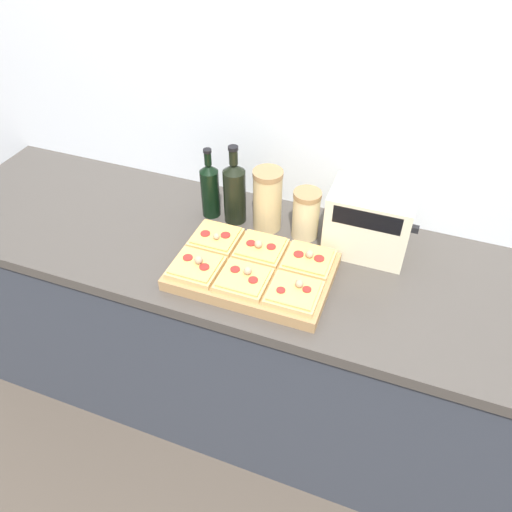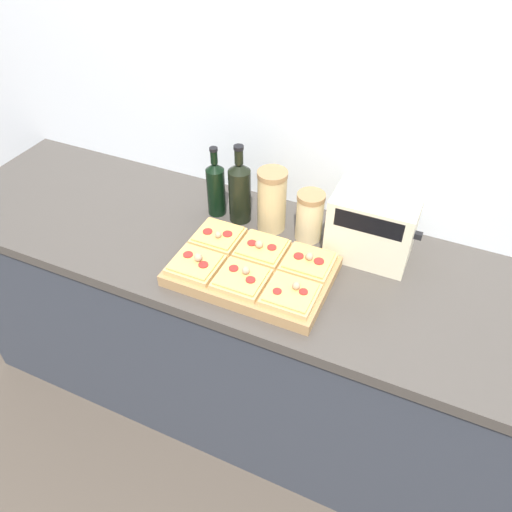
# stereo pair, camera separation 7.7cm
# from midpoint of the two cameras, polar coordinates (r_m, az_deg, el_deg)

# --- Properties ---
(ground_plane) EXTENTS (12.00, 12.00, 0.00)m
(ground_plane) POSITION_cam_midpoint_polar(r_m,az_deg,el_deg) (2.20, -1.55, -23.50)
(ground_plane) COLOR #4C4238
(wall_back) EXTENTS (6.00, 0.06, 2.50)m
(wall_back) POSITION_cam_midpoint_polar(r_m,az_deg,el_deg) (1.74, 6.25, 15.99)
(wall_back) COLOR silver
(wall_back) RESTS_ON ground_plane
(kitchen_counter) EXTENTS (2.63, 0.67, 0.89)m
(kitchen_counter) POSITION_cam_midpoint_polar(r_m,az_deg,el_deg) (1.98, 1.70, -10.02)
(kitchen_counter) COLOR #333842
(kitchen_counter) RESTS_ON ground_plane
(cutting_board) EXTENTS (0.50, 0.32, 0.04)m
(cutting_board) POSITION_cam_midpoint_polar(r_m,az_deg,el_deg) (1.58, -1.78, -1.79)
(cutting_board) COLOR #A37A4C
(cutting_board) RESTS_ON kitchen_counter
(pizza_slice_back_left) EXTENTS (0.15, 0.14, 0.05)m
(pizza_slice_back_left) POSITION_cam_midpoint_polar(r_m,az_deg,el_deg) (1.66, -5.93, 2.07)
(pizza_slice_back_left) COLOR tan
(pizza_slice_back_left) RESTS_ON cutting_board
(pizza_slice_back_center) EXTENTS (0.15, 0.14, 0.05)m
(pizza_slice_back_center) POSITION_cam_midpoint_polar(r_m,az_deg,el_deg) (1.61, -0.80, 0.84)
(pizza_slice_back_center) COLOR tan
(pizza_slice_back_center) RESTS_ON cutting_board
(pizza_slice_back_right) EXTENTS (0.15, 0.14, 0.05)m
(pizza_slice_back_right) POSITION_cam_midpoint_polar(r_m,az_deg,el_deg) (1.57, 4.63, -0.48)
(pizza_slice_back_right) COLOR tan
(pizza_slice_back_right) RESTS_ON cutting_board
(pizza_slice_front_left) EXTENTS (0.15, 0.14, 0.05)m
(pizza_slice_front_left) POSITION_cam_midpoint_polar(r_m,az_deg,el_deg) (1.56, -8.29, -1.24)
(pizza_slice_front_left) COLOR tan
(pizza_slice_front_left) RESTS_ON cutting_board
(pizza_slice_front_center) EXTENTS (0.15, 0.14, 0.05)m
(pizza_slice_front_center) POSITION_cam_midpoint_polar(r_m,az_deg,el_deg) (1.51, -2.88, -2.69)
(pizza_slice_front_center) COLOR tan
(pizza_slice_front_center) RESTS_ON cutting_board
(pizza_slice_front_right) EXTENTS (0.15, 0.14, 0.05)m
(pizza_slice_front_right) POSITION_cam_midpoint_polar(r_m,az_deg,el_deg) (1.47, 2.89, -4.21)
(pizza_slice_front_right) COLOR tan
(pizza_slice_front_right) RESTS_ON cutting_board
(olive_oil_bottle) EXTENTS (0.07, 0.07, 0.27)m
(olive_oil_bottle) POSITION_cam_midpoint_polar(r_m,az_deg,el_deg) (1.80, -6.52, 7.61)
(olive_oil_bottle) COLOR black
(olive_oil_bottle) RESTS_ON kitchen_counter
(wine_bottle) EXTENTS (0.08, 0.08, 0.30)m
(wine_bottle) POSITION_cam_midpoint_polar(r_m,az_deg,el_deg) (1.76, -3.74, 7.36)
(wine_bottle) COLOR black
(wine_bottle) RESTS_ON kitchen_counter
(grain_jar_tall) EXTENTS (0.10, 0.10, 0.23)m
(grain_jar_tall) POSITION_cam_midpoint_polar(r_m,az_deg,el_deg) (1.72, 0.03, 6.40)
(grain_jar_tall) COLOR tan
(grain_jar_tall) RESTS_ON kitchen_counter
(grain_jar_short) EXTENTS (0.09, 0.09, 0.18)m
(grain_jar_short) POSITION_cam_midpoint_polar(r_m,az_deg,el_deg) (1.70, 4.43, 4.76)
(grain_jar_short) COLOR beige
(grain_jar_short) RESTS_ON kitchen_counter
(toaster_oven) EXTENTS (0.29, 0.18, 0.23)m
(toaster_oven) POSITION_cam_midpoint_polar(r_m,az_deg,el_deg) (1.65, 11.48, 3.79)
(toaster_oven) COLOR beige
(toaster_oven) RESTS_ON kitchen_counter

